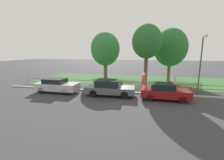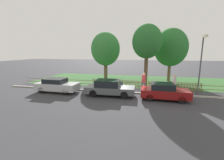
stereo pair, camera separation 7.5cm
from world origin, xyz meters
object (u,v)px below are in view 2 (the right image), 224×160
object	(u,v)px
pedestrian_by_lamp	(144,81)
street_lamp	(202,58)
tree_behind_motorcycle	(147,42)
pedestrian_near_fence	(174,83)
tree_nearest_kerb	(106,49)
covered_motorcycle	(115,83)
tree_mid_park	(171,48)
parked_car_black_saloon	(109,88)
parked_car_navy_estate	(164,91)
parked_car_silver_hatchback	(57,85)

from	to	relation	value
pedestrian_by_lamp	street_lamp	bearing A→B (deg)	173.87
tree_behind_motorcycle	pedestrian_by_lamp	size ratio (longest dim) A/B	3.79
pedestrian_near_fence	tree_nearest_kerb	bearing A→B (deg)	109.04
covered_motorcycle	tree_mid_park	size ratio (longest dim) A/B	0.27
tree_nearest_kerb	street_lamp	world-z (taller)	tree_nearest_kerb
tree_nearest_kerb	street_lamp	distance (m)	12.77
tree_behind_motorcycle	parked_car_black_saloon	bearing A→B (deg)	-121.91
tree_mid_park	parked_car_navy_estate	bearing A→B (deg)	-100.46
covered_motorcycle	pedestrian_near_fence	distance (m)	5.90
parked_car_navy_estate	tree_behind_motorcycle	world-z (taller)	tree_behind_motorcycle
parked_car_silver_hatchback	tree_behind_motorcycle	xyz separation A→B (m)	(8.57, 5.11, 4.36)
tree_behind_motorcycle	tree_mid_park	size ratio (longest dim) A/B	1.01
parked_car_silver_hatchback	pedestrian_near_fence	size ratio (longest dim) A/B	2.30
tree_nearest_kerb	covered_motorcycle	bearing A→B (deg)	-66.96
pedestrian_near_fence	street_lamp	xyz separation A→B (m)	(2.10, -0.09, 2.36)
parked_car_silver_hatchback	parked_car_black_saloon	distance (m)	5.36
covered_motorcycle	street_lamp	xyz separation A→B (m)	(7.93, -0.88, 2.80)
parked_car_navy_estate	tree_mid_park	world-z (taller)	tree_mid_park
parked_car_silver_hatchback	tree_mid_park	bearing A→B (deg)	37.05
parked_car_silver_hatchback	parked_car_black_saloon	world-z (taller)	parked_car_black_saloon
pedestrian_near_fence	parked_car_navy_estate	bearing A→B (deg)	-150.55
parked_car_black_saloon	tree_mid_park	bearing A→B (deg)	51.82
tree_mid_park	parked_car_silver_hatchback	bearing A→B (deg)	-144.02
covered_motorcycle	parked_car_black_saloon	bearing A→B (deg)	-88.90
pedestrian_by_lamp	covered_motorcycle	bearing A→B (deg)	-1.45
parked_car_black_saloon	parked_car_silver_hatchback	bearing A→B (deg)	177.82
tree_nearest_kerb	pedestrian_by_lamp	xyz separation A→B (m)	(5.66, -6.39, -3.27)
covered_motorcycle	tree_mid_park	xyz separation A→B (m)	(6.35, 5.93, 3.90)
parked_car_black_saloon	street_lamp	world-z (taller)	street_lamp
parked_car_black_saloon	tree_nearest_kerb	world-z (taller)	tree_nearest_kerb
covered_motorcycle	pedestrian_by_lamp	size ratio (longest dim) A/B	1.03
tree_nearest_kerb	parked_car_silver_hatchback	bearing A→B (deg)	-107.12
tree_mid_park	street_lamp	bearing A→B (deg)	-76.88
covered_motorcycle	pedestrian_by_lamp	xyz separation A→B (m)	(3.02, -0.18, 0.45)
tree_mid_park	pedestrian_by_lamp	world-z (taller)	tree_mid_park
parked_car_silver_hatchback	tree_mid_park	xyz separation A→B (m)	(11.69, 8.49, 3.79)
tree_mid_park	parked_car_black_saloon	bearing A→B (deg)	-126.56
tree_nearest_kerb	tree_mid_park	world-z (taller)	tree_mid_park
tree_nearest_kerb	pedestrian_by_lamp	bearing A→B (deg)	-48.47
pedestrian_near_fence	pedestrian_by_lamp	world-z (taller)	pedestrian_by_lamp
pedestrian_near_fence	street_lamp	size ratio (longest dim) A/B	0.34
parked_car_black_saloon	pedestrian_near_fence	xyz separation A→B (m)	(5.82, 1.82, 0.30)
pedestrian_by_lamp	street_lamp	xyz separation A→B (m)	(4.92, -0.70, 2.34)
covered_motorcycle	pedestrian_near_fence	size ratio (longest dim) A/B	1.05
parked_car_navy_estate	tree_nearest_kerb	world-z (taller)	tree_nearest_kerb
pedestrian_by_lamp	street_lamp	distance (m)	5.49
parked_car_silver_hatchback	pedestrian_by_lamp	world-z (taller)	pedestrian_by_lamp
parked_car_silver_hatchback	tree_nearest_kerb	xyz separation A→B (m)	(2.70, 8.76, 3.61)
parked_car_navy_estate	tree_mid_park	size ratio (longest dim) A/B	0.56
street_lamp	tree_behind_motorcycle	bearing A→B (deg)	143.88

